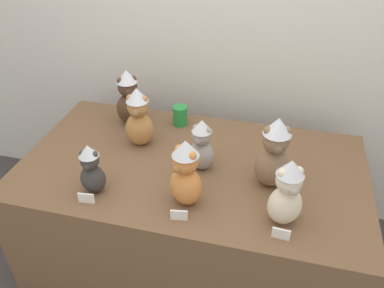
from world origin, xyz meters
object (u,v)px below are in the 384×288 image
object	(u,v)px
teddy_bear_caramel	(139,118)
teddy_bear_cocoa	(129,98)
teddy_bear_mocha	(274,154)
teddy_bear_ash	(202,146)
party_cup_green	(180,116)
teddy_bear_charcoal	(91,170)
teddy_bear_ginger	(186,174)
teddy_bear_cream	(287,193)
display_table	(192,219)

from	to	relation	value
teddy_bear_caramel	teddy_bear_cocoa	world-z (taller)	teddy_bear_caramel
teddy_bear_cocoa	teddy_bear_mocha	distance (m)	0.88
teddy_bear_ash	party_cup_green	size ratio (longest dim) A/B	2.41
teddy_bear_ash	teddy_bear_cocoa	xyz separation A→B (m)	(-0.48, 0.31, 0.02)
teddy_bear_cocoa	teddy_bear_charcoal	world-z (taller)	teddy_bear_cocoa
teddy_bear_caramel	teddy_bear_charcoal	size ratio (longest dim) A/B	1.31
teddy_bear_ginger	teddy_bear_ash	world-z (taller)	teddy_bear_ginger
teddy_bear_charcoal	teddy_bear_cocoa	bearing A→B (deg)	90.99
teddy_bear_cocoa	teddy_bear_cream	bearing A→B (deg)	-66.11
teddy_bear_ginger	teddy_bear_charcoal	distance (m)	0.41
teddy_bear_charcoal	party_cup_green	distance (m)	0.67
teddy_bear_charcoal	teddy_bear_mocha	xyz separation A→B (m)	(0.75, 0.24, 0.05)
teddy_bear_caramel	teddy_bear_cocoa	size ratio (longest dim) A/B	1.01
teddy_bear_cream	teddy_bear_mocha	xyz separation A→B (m)	(-0.07, 0.22, 0.02)
display_table	party_cup_green	bearing A→B (deg)	114.32
display_table	teddy_bear_ash	size ratio (longest dim) A/B	6.23
teddy_bear_ash	party_cup_green	xyz separation A→B (m)	(-0.20, 0.36, -0.07)
teddy_bear_charcoal	teddy_bear_ash	bearing A→B (deg)	28.39
display_table	teddy_bear_mocha	world-z (taller)	teddy_bear_mocha
teddy_bear_caramel	teddy_bear_ash	size ratio (longest dim) A/B	1.20
teddy_bear_charcoal	teddy_bear_mocha	size ratio (longest dim) A/B	0.71
teddy_bear_charcoal	party_cup_green	world-z (taller)	teddy_bear_charcoal
teddy_bear_ginger	teddy_bear_caramel	size ratio (longest dim) A/B	0.99
display_table	teddy_bear_mocha	xyz separation A→B (m)	(0.38, -0.05, 0.54)
teddy_bear_cream	teddy_bear_mocha	world-z (taller)	teddy_bear_mocha
teddy_bear_ash	teddy_bear_cream	distance (m)	0.47
teddy_bear_cocoa	party_cup_green	xyz separation A→B (m)	(0.28, 0.05, -0.10)
teddy_bear_ginger	teddy_bear_charcoal	world-z (taller)	teddy_bear_ginger
teddy_bear_caramel	teddy_bear_charcoal	world-z (taller)	teddy_bear_caramel
teddy_bear_ginger	teddy_bear_cocoa	xyz separation A→B (m)	(-0.47, 0.55, 0.00)
teddy_bear_ginger	teddy_bear_cream	xyz separation A→B (m)	(0.41, -0.01, -0.01)
display_table	teddy_bear_charcoal	size ratio (longest dim) A/B	6.76
teddy_bear_ginger	teddy_bear_cream	world-z (taller)	teddy_bear_ginger
teddy_bear_ginger	teddy_bear_cocoa	size ratio (longest dim) A/B	1.00
teddy_bear_caramel	party_cup_green	bearing A→B (deg)	51.35
teddy_bear_ash	teddy_bear_mocha	xyz separation A→B (m)	(0.33, -0.04, 0.04)
display_table	teddy_bear_ginger	bearing A→B (deg)	-81.54
display_table	teddy_bear_cocoa	world-z (taller)	teddy_bear_cocoa
teddy_bear_ginger	display_table	bearing A→B (deg)	127.13
teddy_bear_ash	teddy_bear_cocoa	world-z (taller)	teddy_bear_cocoa
teddy_bear_charcoal	display_table	bearing A→B (deg)	33.14
teddy_bear_ginger	teddy_bear_caramel	distance (m)	0.50
teddy_bear_mocha	party_cup_green	xyz separation A→B (m)	(-0.53, 0.39, -0.11)
teddy_bear_charcoal	party_cup_green	bearing A→B (deg)	66.28
teddy_bear_cream	party_cup_green	size ratio (longest dim) A/B	2.78
teddy_bear_cocoa	teddy_bear_mocha	size ratio (longest dim) A/B	0.91
teddy_bear_ash	teddy_bear_caramel	bearing A→B (deg)	172.64
display_table	teddy_bear_cocoa	bearing A→B (deg)	145.53
teddy_bear_ash	teddy_bear_charcoal	distance (m)	0.50
teddy_bear_ash	party_cup_green	world-z (taller)	teddy_bear_ash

